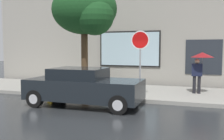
{
  "coord_description": "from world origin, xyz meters",
  "views": [
    {
      "loc": [
        2.51,
        -8.71,
        2.13
      ],
      "look_at": [
        -1.04,
        1.8,
        1.2
      ],
      "focal_mm": 40.84,
      "sensor_mm": 36.0,
      "label": 1
    }
  ],
  "objects_px": {
    "fire_hydrant": "(49,82)",
    "parked_car": "(83,87)",
    "pedestrian_with_umbrella": "(201,61)",
    "street_tree": "(86,11)",
    "stop_sign": "(140,50)"
  },
  "relations": [
    {
      "from": "street_tree",
      "to": "stop_sign",
      "type": "xyz_separation_m",
      "value": [
        2.55,
        -0.34,
        -1.73
      ]
    },
    {
      "from": "fire_hydrant",
      "to": "stop_sign",
      "type": "height_order",
      "value": "stop_sign"
    },
    {
      "from": "pedestrian_with_umbrella",
      "to": "stop_sign",
      "type": "xyz_separation_m",
      "value": [
        -2.36,
        -1.55,
        0.46
      ]
    },
    {
      "from": "parked_car",
      "to": "stop_sign",
      "type": "bearing_deg",
      "value": 43.01
    },
    {
      "from": "parked_car",
      "to": "pedestrian_with_umbrella",
      "type": "height_order",
      "value": "pedestrian_with_umbrella"
    },
    {
      "from": "parked_car",
      "to": "pedestrian_with_umbrella",
      "type": "relative_size",
      "value": 2.35
    },
    {
      "from": "stop_sign",
      "to": "fire_hydrant",
      "type": "bearing_deg",
      "value": 175.74
    },
    {
      "from": "fire_hydrant",
      "to": "parked_car",
      "type": "bearing_deg",
      "value": -36.07
    },
    {
      "from": "fire_hydrant",
      "to": "pedestrian_with_umbrella",
      "type": "bearing_deg",
      "value": 10.01
    },
    {
      "from": "fire_hydrant",
      "to": "stop_sign",
      "type": "distance_m",
      "value": 4.79
    },
    {
      "from": "parked_car",
      "to": "street_tree",
      "type": "height_order",
      "value": "street_tree"
    },
    {
      "from": "pedestrian_with_umbrella",
      "to": "parked_car",
      "type": "bearing_deg",
      "value": -142.21
    },
    {
      "from": "street_tree",
      "to": "parked_car",
      "type": "bearing_deg",
      "value": -69.1
    },
    {
      "from": "pedestrian_with_umbrella",
      "to": "stop_sign",
      "type": "relative_size",
      "value": 0.67
    },
    {
      "from": "pedestrian_with_umbrella",
      "to": "stop_sign",
      "type": "distance_m",
      "value": 2.86
    }
  ]
}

